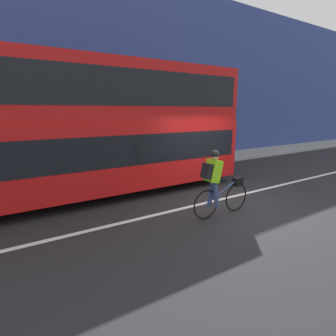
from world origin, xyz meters
name	(u,v)px	position (x,y,z in m)	size (l,w,h in m)	color
ground_plane	(227,202)	(0.00, 0.00, 0.00)	(80.00, 80.00, 0.00)	#232326
road_center_line	(220,200)	(0.00, 0.29, 0.00)	(50.00, 0.14, 0.01)	silver
sidewalk_curb	(143,167)	(0.00, 5.45, 0.05)	(60.00, 2.25, 0.10)	gray
building_facade	(129,74)	(0.00, 6.73, 4.28)	(60.00, 0.30, 8.56)	#33478C
bus	(101,124)	(-2.75, 2.67, 2.21)	(9.03, 2.43, 4.01)	black
cyclist_on_bike	(217,182)	(-0.95, -0.58, 0.91)	(1.78, 0.32, 1.70)	black
trash_bin	(112,161)	(-1.50, 5.34, 0.51)	(0.44, 0.44, 0.82)	#515156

